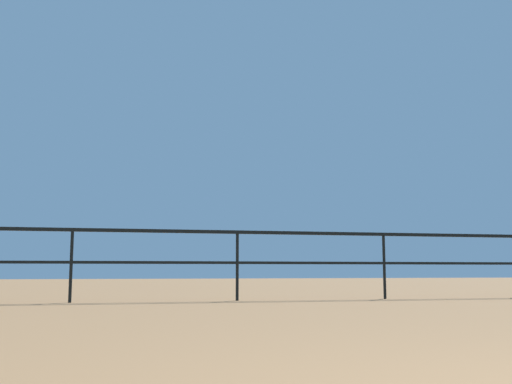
% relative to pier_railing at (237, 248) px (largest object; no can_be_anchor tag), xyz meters
% --- Properties ---
extents(pier_railing, '(23.44, 0.05, 1.02)m').
position_rel_pier_railing_xyz_m(pier_railing, '(0.00, 0.00, 0.00)').
color(pier_railing, black).
rests_on(pier_railing, ground_plane).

